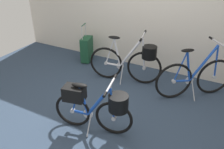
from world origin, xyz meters
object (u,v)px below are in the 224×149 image
folding_bike_foreground (96,105)px  display_bike_right (131,60)px  rolling_suitcase (87,49)px  display_bike_left (195,77)px

folding_bike_foreground → display_bike_right: 1.47m
folding_bike_foreground → rolling_suitcase: 2.29m
folding_bike_foreground → rolling_suitcase: (-1.36, 1.84, -0.14)m
folding_bike_foreground → display_bike_left: (0.99, 1.52, -0.06)m
display_bike_right → folding_bike_foreground: bearing=-84.7°
display_bike_left → rolling_suitcase: (-2.35, 0.32, -0.08)m
display_bike_left → display_bike_right: display_bike_left is taller
rolling_suitcase → display_bike_right: bearing=-17.0°
display_bike_left → rolling_suitcase: display_bike_left is taller
display_bike_right → rolling_suitcase: (-1.23, 0.38, -0.15)m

